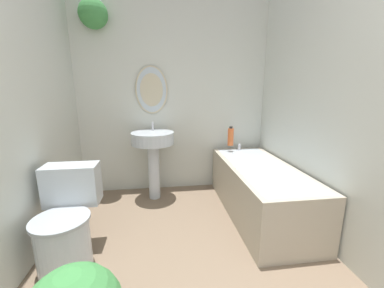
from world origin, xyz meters
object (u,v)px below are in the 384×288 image
(toilet, at_px, (67,223))
(shampoo_bottle, at_px, (231,137))
(bathtub, at_px, (259,189))
(pedestal_sink, at_px, (153,147))

(toilet, xyz_separation_m, shampoo_bottle, (1.59, 1.10, 0.40))
(bathtub, bearing_deg, pedestal_sink, 154.21)
(shampoo_bottle, bearing_deg, bathtub, -77.46)
(bathtub, height_order, shampoo_bottle, shampoo_bottle)
(pedestal_sink, distance_m, bathtub, 1.27)
(bathtub, bearing_deg, shampoo_bottle, 102.54)
(toilet, bearing_deg, pedestal_sink, 58.33)
(toilet, relative_size, pedestal_sink, 0.78)
(toilet, height_order, bathtub, toilet)
(toilet, distance_m, bathtub, 1.80)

